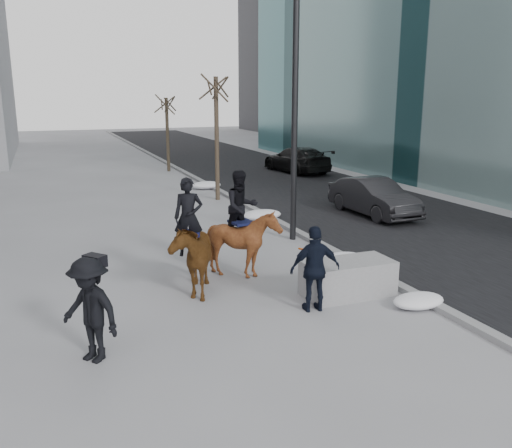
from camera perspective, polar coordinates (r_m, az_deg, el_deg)
name	(u,v)px	position (r m, az deg, el deg)	size (l,w,h in m)	color
ground	(278,308)	(11.23, 2.28, -8.81)	(120.00, 120.00, 0.00)	gray
road	(334,198)	(22.90, 8.21, 2.68)	(8.00, 90.00, 0.01)	black
curb	(244,204)	(21.21, -1.22, 2.11)	(0.25, 90.00, 0.12)	gray
planter	(348,278)	(11.94, 9.64, -5.64)	(1.93, 0.97, 0.77)	gray
car_near	(374,197)	(19.88, 12.27, 2.80)	(1.41, 4.03, 1.33)	black
car_far	(297,159)	(30.38, 4.30, 6.79)	(1.98, 4.86, 1.41)	black
tree_near	(217,133)	(22.12, -4.16, 9.55)	(1.20, 1.20, 5.48)	#33281E
tree_far	(167,131)	(30.93, -9.31, 9.65)	(1.20, 1.20, 4.50)	#3B2F22
mounted_left	(191,250)	(11.93, -6.87, -2.78)	(1.40, 2.12, 2.52)	#48280E
mounted_right	(243,235)	(12.80, -1.38, -1.17)	(1.50, 1.65, 2.54)	#451C0D
feeder	(315,269)	(10.87, 6.24, -4.72)	(1.08, 0.93, 1.75)	black
camera_crew	(90,309)	(9.23, -17.07, -8.60)	(1.22, 1.29, 1.75)	black
lamppost	(295,67)	(15.85, 4.12, 16.14)	(0.25, 0.81, 9.09)	black
snow_piles	(268,218)	(18.29, 1.25, 0.58)	(1.40, 16.06, 0.35)	white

